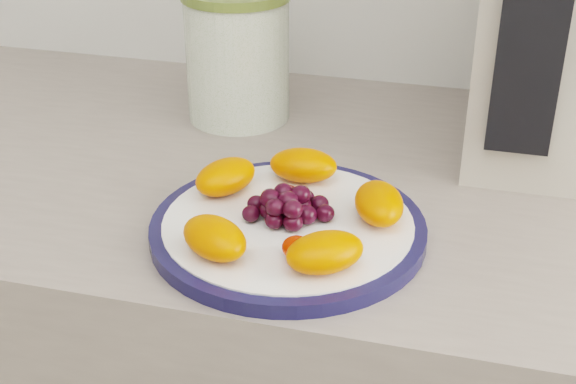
# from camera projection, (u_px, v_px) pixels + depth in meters

# --- Properties ---
(plate_rim) EXTENTS (0.28, 0.28, 0.01)m
(plate_rim) POSITION_uv_depth(u_px,v_px,m) (288.00, 229.00, 0.80)
(plate_rim) COLOR #14153C
(plate_rim) RESTS_ON counter
(plate_face) EXTENTS (0.25, 0.25, 0.02)m
(plate_face) POSITION_uv_depth(u_px,v_px,m) (288.00, 228.00, 0.80)
(plate_face) COLOR white
(plate_face) RESTS_ON counter
(canister) EXTENTS (0.17, 0.17, 0.16)m
(canister) POSITION_uv_depth(u_px,v_px,m) (238.00, 59.00, 1.04)
(canister) COLOR #3D6510
(canister) RESTS_ON counter
(appliance_panel) EXTENTS (0.07, 0.02, 0.29)m
(appliance_panel) POSITION_uv_depth(u_px,v_px,m) (535.00, 18.00, 0.79)
(appliance_panel) COLOR black
(appliance_panel) RESTS_ON appliance_body
(fruit_plate) EXTENTS (0.24, 0.23, 0.04)m
(fruit_plate) POSITION_uv_depth(u_px,v_px,m) (290.00, 206.00, 0.79)
(fruit_plate) COLOR #EE4F00
(fruit_plate) RESTS_ON plate_face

